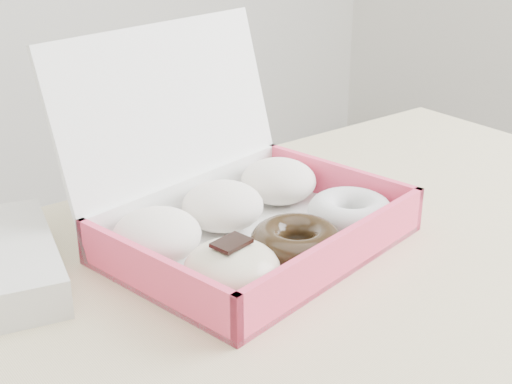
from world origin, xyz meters
TOP-DOWN VIEW (x-y plane):
  - table at (0.00, 0.00)m, footprint 1.20×0.80m
  - donut_box at (-0.01, 0.16)m, footprint 0.39×0.36m

SIDE VIEW (x-z plane):
  - table at x=0.00m, z-range 0.30..1.05m
  - donut_box at x=-0.01m, z-range 0.67..0.91m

